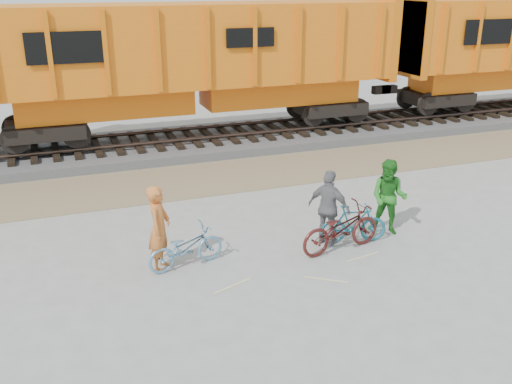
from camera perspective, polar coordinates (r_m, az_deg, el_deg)
ground at (r=12.17m, az=1.00°, el=-6.80°), size 120.00×120.00×0.00m
gravel_strip at (r=17.00m, az=-5.70°, el=1.30°), size 120.00×3.00×0.02m
ballast_bed at (r=20.21m, az=-8.27°, el=4.74°), size 120.00×4.00×0.30m
track at (r=20.13m, az=-8.32°, el=5.62°), size 120.00×2.60×0.24m
hopper_car_center at (r=19.84m, az=-6.05°, el=12.98°), size 14.00×3.13×4.65m
bicycle_blue at (r=11.80m, az=-7.04°, el=-5.52°), size 1.74×0.91×0.87m
bicycle_teal at (r=12.94m, az=9.73°, el=-3.15°), size 1.55×0.75×0.90m
bicycle_maroon at (r=12.49m, az=8.48°, el=-3.66°), size 2.04×0.98×1.03m
person_solo at (r=11.61m, az=-9.65°, el=-3.59°), size 0.68×0.78×1.80m
person_man at (r=13.44m, az=13.14°, el=-0.51°), size 1.08×1.08×1.77m
person_woman at (r=12.63m, az=7.30°, el=-1.60°), size 0.93×1.07×1.72m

